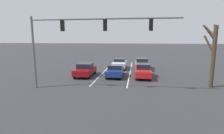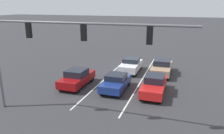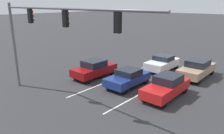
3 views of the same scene
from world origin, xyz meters
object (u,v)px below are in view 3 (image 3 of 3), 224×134
Objects in this scene: car_navy_midlane_front at (128,78)px; car_white_midlane_second at (162,63)px; car_red_leftlane_front at (166,86)px; traffic_signal_gantry at (44,27)px; car_maroon_rightlane_front at (94,69)px; car_tan_leftlane_second at (197,68)px.

car_white_midlane_second is (0.01, -5.76, 0.03)m from car_navy_midlane_front.
car_navy_midlane_front is 0.92× the size of car_red_leftlane_front.
traffic_signal_gantry is (2.48, 11.53, 4.35)m from car_white_midlane_second.
car_maroon_rightlane_front is 6.99m from car_white_midlane_second.
car_red_leftlane_front reaches higher than car_navy_midlane_front.
car_white_midlane_second is at bearing -102.13° from traffic_signal_gantry.
car_white_midlane_second is at bearing -89.88° from car_navy_midlane_front.
car_red_leftlane_front is 1.08× the size of car_white_midlane_second.
traffic_signal_gantry is at bearing 102.56° from car_maroon_rightlane_front.
car_red_leftlane_front is (-3.35, -0.19, 0.06)m from car_navy_midlane_front.
car_tan_leftlane_second is at bearing -176.04° from car_white_midlane_second.
car_red_leftlane_front is 0.93× the size of car_tan_leftlane_second.
traffic_signal_gantry is (2.49, 5.77, 4.37)m from car_navy_midlane_front.
car_navy_midlane_front is at bearing 60.54° from car_tan_leftlane_second.
car_tan_leftlane_second is (-3.40, -0.24, 0.06)m from car_white_midlane_second.
car_white_midlane_second is at bearing 3.96° from car_tan_leftlane_second.
car_red_leftlane_front is 9.39m from traffic_signal_gantry.
traffic_signal_gantry is (5.84, 5.96, 4.32)m from car_red_leftlane_front.
car_white_midlane_second is at bearing -58.93° from car_red_leftlane_front.
car_navy_midlane_front is at bearing 90.12° from car_white_midlane_second.
car_red_leftlane_front is 1.03× the size of car_maroon_rightlane_front.
car_maroon_rightlane_front reaches higher than car_navy_midlane_front.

